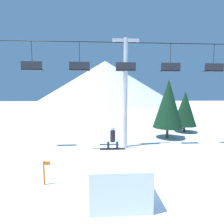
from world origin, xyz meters
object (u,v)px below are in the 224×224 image
Objects in this scene: snow_ramp at (118,176)px; trail_marker at (44,172)px; snowboarder at (113,138)px; pine_tree_near at (168,104)px.

trail_marker is at bearing 164.27° from snow_ramp.
pine_tree_near reaches higher than snowboarder.
snowboarder is 1.08× the size of trail_marker.
snowboarder reaches higher than trail_marker.
snow_ramp is 2.11m from snowboarder.
pine_tree_near is at bearing 53.98° from snowboarder.
pine_tree_near is (6.69, 10.81, 2.98)m from snow_ramp.
snow_ramp is at bearing -15.73° from trail_marker.
trail_marker is (-3.80, -0.26, -1.79)m from snowboarder.
pine_tree_near is 14.75m from trail_marker.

